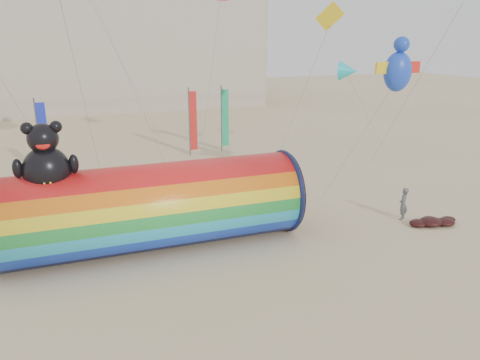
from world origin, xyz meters
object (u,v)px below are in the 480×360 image
object	(u,v)px
kite_handler	(403,204)
fabric_bundle	(433,222)
hotel_building	(9,23)
windsock_assembly	(153,205)

from	to	relation	value
kite_handler	fabric_bundle	world-z (taller)	kite_handler
hotel_building	kite_handler	distance (m)	51.55
windsock_assembly	kite_handler	size ratio (longest dim) A/B	7.69
windsock_assembly	kite_handler	bearing A→B (deg)	-5.58
hotel_building	fabric_bundle	bearing A→B (deg)	-65.66
hotel_building	windsock_assembly	xyz separation A→B (m)	(8.26, -45.12, -8.36)
windsock_assembly	fabric_bundle	size ratio (longest dim) A/B	4.87
fabric_bundle	hotel_building	bearing A→B (deg)	114.34
fabric_bundle	windsock_assembly	bearing A→B (deg)	169.94
fabric_bundle	kite_handler	bearing A→B (deg)	129.63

